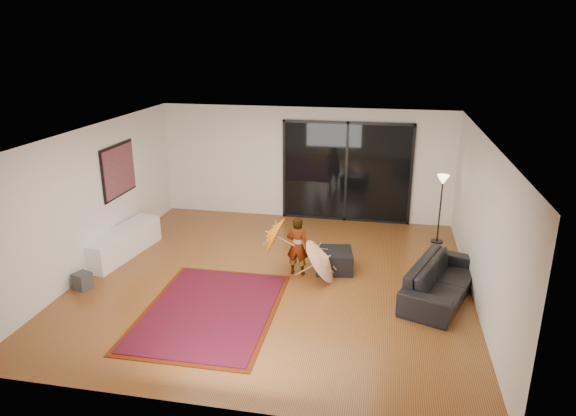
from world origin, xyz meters
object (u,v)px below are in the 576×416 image
(media_console, at_px, (123,242))
(ottoman, at_px, (334,260))
(sofa, at_px, (441,280))
(child, at_px, (297,246))

(media_console, height_order, ottoman, media_console)
(media_console, xyz_separation_m, sofa, (6.20, -0.59, 0.03))
(child, bearing_deg, ottoman, -152.04)
(sofa, relative_size, child, 1.90)
(media_console, relative_size, ottoman, 2.89)
(sofa, height_order, ottoman, sofa)
(sofa, xyz_separation_m, ottoman, (-1.92, 0.71, -0.12))
(sofa, height_order, child, child)
(ottoman, xyz_separation_m, child, (-0.66, -0.29, 0.37))
(ottoman, bearing_deg, media_console, -178.44)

